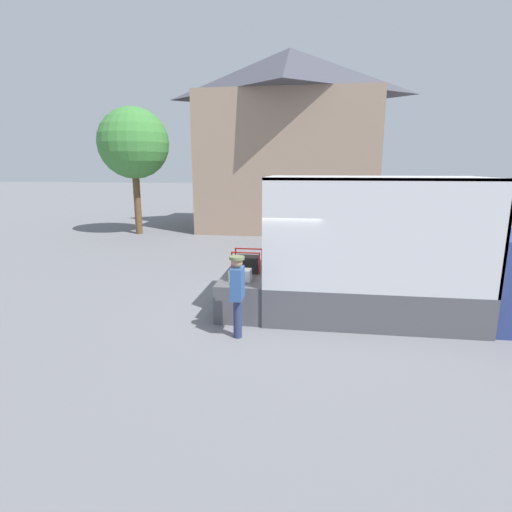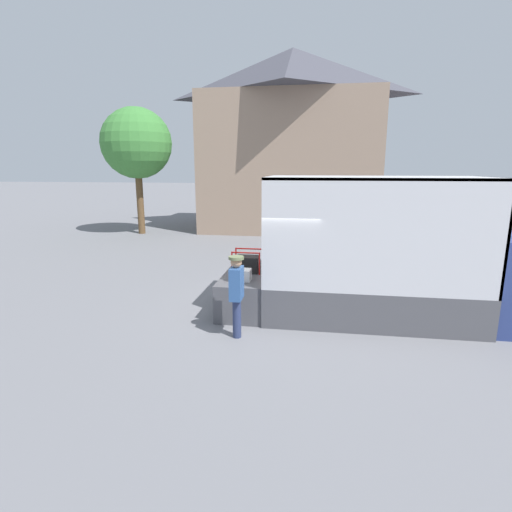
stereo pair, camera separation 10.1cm
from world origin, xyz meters
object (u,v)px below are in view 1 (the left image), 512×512
at_px(box_truck, 438,282).
at_px(worker_person, 237,288).
at_px(microwave, 240,275).
at_px(portable_generator, 248,264).
at_px(street_tree, 134,144).

xyz_separation_m(box_truck, worker_person, (-4.45, -1.68, 0.16)).
xyz_separation_m(microwave, worker_person, (0.16, -1.22, 0.05)).
relative_size(microwave, worker_person, 0.28).
distance_m(microwave, portable_generator, 0.81).
bearing_deg(worker_person, box_truck, 20.73).
relative_size(worker_person, street_tree, 0.27).
distance_m(box_truck, microwave, 4.63).
distance_m(worker_person, street_tree, 15.26).
relative_size(portable_generator, worker_person, 0.42).
distance_m(box_truck, worker_person, 4.76).
bearing_deg(street_tree, box_truck, -41.57).
relative_size(microwave, street_tree, 0.08).
xyz_separation_m(box_truck, street_tree, (-12.29, 10.89, 3.81)).
xyz_separation_m(worker_person, street_tree, (-7.84, 12.58, 3.64)).
bearing_deg(worker_person, microwave, 97.32).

